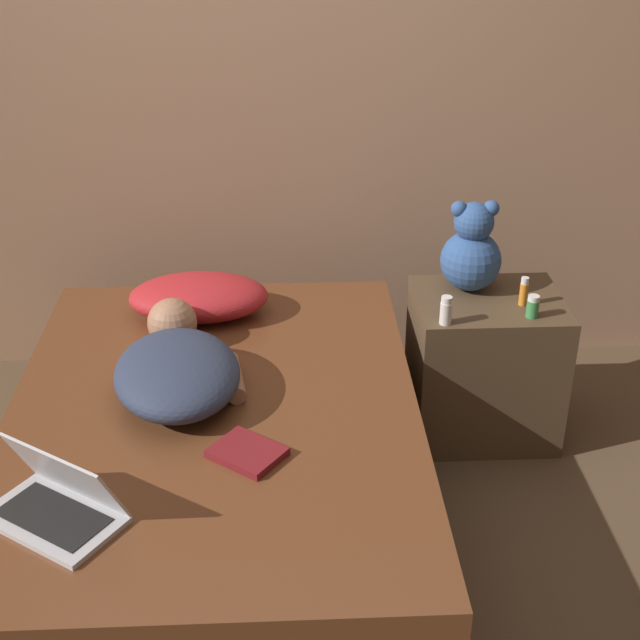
{
  "coord_description": "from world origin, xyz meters",
  "views": [
    {
      "loc": [
        0.22,
        -2.36,
        2.04
      ],
      "look_at": [
        0.35,
        0.23,
        0.67
      ],
      "focal_mm": 50.0,
      "sensor_mm": 36.0,
      "label": 1
    }
  ],
  "objects_px": {
    "teddy_bear": "(471,251)",
    "book": "(247,453)",
    "bottle_white": "(446,311)",
    "pillow": "(199,297)",
    "person_lying": "(178,366)",
    "laptop": "(58,502)",
    "bottle_green": "(533,307)",
    "bottle_orange": "(524,292)"
  },
  "relations": [
    {
      "from": "teddy_bear",
      "to": "person_lying",
      "type": "bearing_deg",
      "value": -153.21
    },
    {
      "from": "laptop",
      "to": "bottle_green",
      "type": "xyz_separation_m",
      "value": [
        1.48,
        0.9,
        0.07
      ]
    },
    {
      "from": "book",
      "to": "bottle_orange",
      "type": "bearing_deg",
      "value": 37.61
    },
    {
      "from": "person_lying",
      "to": "pillow",
      "type": "bearing_deg",
      "value": 78.51
    },
    {
      "from": "laptop",
      "to": "bottle_white",
      "type": "height_order",
      "value": "laptop"
    },
    {
      "from": "book",
      "to": "teddy_bear",
      "type": "bearing_deg",
      "value": 48.01
    },
    {
      "from": "pillow",
      "to": "teddy_bear",
      "type": "bearing_deg",
      "value": 0.83
    },
    {
      "from": "bottle_white",
      "to": "pillow",
      "type": "bearing_deg",
      "value": 163.3
    },
    {
      "from": "laptop",
      "to": "book",
      "type": "height_order",
      "value": "laptop"
    },
    {
      "from": "pillow",
      "to": "bottle_green",
      "type": "xyz_separation_m",
      "value": [
        1.2,
        -0.23,
        0.05
      ]
    },
    {
      "from": "bottle_white",
      "to": "bottle_orange",
      "type": "bearing_deg",
      "value": 23.19
    },
    {
      "from": "bottle_white",
      "to": "bottle_green",
      "type": "height_order",
      "value": "bottle_white"
    },
    {
      "from": "pillow",
      "to": "teddy_bear",
      "type": "height_order",
      "value": "teddy_bear"
    },
    {
      "from": "person_lying",
      "to": "laptop",
      "type": "xyz_separation_m",
      "value": [
        -0.26,
        -0.62,
        -0.03
      ]
    },
    {
      "from": "laptop",
      "to": "bottle_orange",
      "type": "distance_m",
      "value": 1.78
    },
    {
      "from": "pillow",
      "to": "bottle_green",
      "type": "bearing_deg",
      "value": -10.78
    },
    {
      "from": "person_lying",
      "to": "bottle_white",
      "type": "bearing_deg",
      "value": 7.16
    },
    {
      "from": "person_lying",
      "to": "book",
      "type": "height_order",
      "value": "person_lying"
    },
    {
      "from": "laptop",
      "to": "book",
      "type": "xyz_separation_m",
      "value": [
        0.49,
        0.24,
        -0.04
      ]
    },
    {
      "from": "laptop",
      "to": "teddy_bear",
      "type": "xyz_separation_m",
      "value": [
        1.3,
        1.15,
        0.19
      ]
    },
    {
      "from": "bottle_white",
      "to": "book",
      "type": "height_order",
      "value": "bottle_white"
    },
    {
      "from": "person_lying",
      "to": "bottle_orange",
      "type": "xyz_separation_m",
      "value": [
        1.21,
        0.38,
        0.05
      ]
    },
    {
      "from": "bottle_orange",
      "to": "bottle_white",
      "type": "distance_m",
      "value": 0.33
    },
    {
      "from": "pillow",
      "to": "book",
      "type": "relative_size",
      "value": 2.07
    },
    {
      "from": "teddy_bear",
      "to": "bottle_white",
      "type": "relative_size",
      "value": 3.34
    },
    {
      "from": "person_lying",
      "to": "laptop",
      "type": "height_order",
      "value": "laptop"
    },
    {
      "from": "bottle_orange",
      "to": "book",
      "type": "relative_size",
      "value": 0.44
    },
    {
      "from": "laptop",
      "to": "teddy_bear",
      "type": "bearing_deg",
      "value": 75.71
    },
    {
      "from": "pillow",
      "to": "bottle_green",
      "type": "height_order",
      "value": "bottle_green"
    },
    {
      "from": "pillow",
      "to": "book",
      "type": "height_order",
      "value": "pillow"
    },
    {
      "from": "person_lying",
      "to": "bottle_orange",
      "type": "bearing_deg",
      "value": 9.2
    },
    {
      "from": "teddy_bear",
      "to": "bottle_orange",
      "type": "xyz_separation_m",
      "value": [
        0.17,
        -0.15,
        -0.1
      ]
    },
    {
      "from": "teddy_bear",
      "to": "book",
      "type": "xyz_separation_m",
      "value": [
        -0.82,
        -0.91,
        -0.22
      ]
    },
    {
      "from": "teddy_bear",
      "to": "book",
      "type": "height_order",
      "value": "teddy_bear"
    },
    {
      "from": "bottle_orange",
      "to": "bottle_green",
      "type": "height_order",
      "value": "bottle_orange"
    },
    {
      "from": "bottle_green",
      "to": "teddy_bear",
      "type": "bearing_deg",
      "value": 126.54
    },
    {
      "from": "person_lying",
      "to": "bottle_green",
      "type": "distance_m",
      "value": 1.26
    },
    {
      "from": "person_lying",
      "to": "teddy_bear",
      "type": "bearing_deg",
      "value": 18.6
    },
    {
      "from": "person_lying",
      "to": "bottle_white",
      "type": "xyz_separation_m",
      "value": [
        0.91,
        0.25,
        0.05
      ]
    },
    {
      "from": "pillow",
      "to": "person_lying",
      "type": "relative_size",
      "value": 0.73
    },
    {
      "from": "person_lying",
      "to": "teddy_bear",
      "type": "distance_m",
      "value": 1.18
    },
    {
      "from": "bottle_orange",
      "to": "laptop",
      "type": "bearing_deg",
      "value": -145.81
    }
  ]
}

